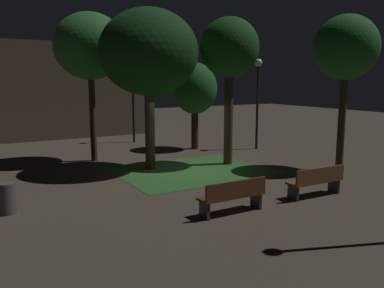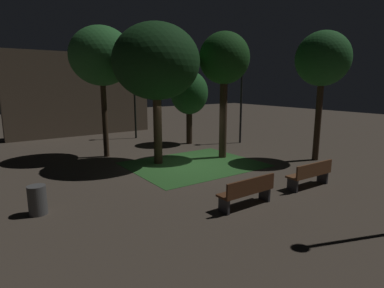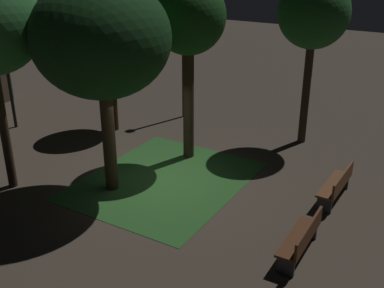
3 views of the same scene
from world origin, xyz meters
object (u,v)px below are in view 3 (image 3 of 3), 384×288
object	(u,v)px
lamp_post_path_center	(4,49)
lamp_post_plaza_east	(183,45)
tree_near_wall	(314,14)
tree_left_canopy	(101,39)
tree_lawn_side	(188,20)
bench_back_row	(337,184)
bench_corner	(302,238)
tree_right_canopy	(109,54)

from	to	relation	value
lamp_post_path_center	lamp_post_plaza_east	distance (m)	6.57
tree_near_wall	tree_left_canopy	bearing A→B (deg)	150.08
tree_lawn_side	tree_near_wall	world-z (taller)	tree_lawn_side
bench_back_row	lamp_post_path_center	distance (m)	12.39
tree_lawn_side	lamp_post_plaza_east	xyz separation A→B (m)	(3.23, 2.19, -1.50)
bench_corner	tree_near_wall	xyz separation A→B (m)	(6.51, 2.18, 3.94)
tree_near_wall	bench_corner	bearing A→B (deg)	-161.50
bench_back_row	tree_right_canopy	xyz separation A→B (m)	(1.08, 8.69, 2.39)
tree_right_canopy	tree_near_wall	xyz separation A→B (m)	(2.49, -6.51, 1.55)
bench_corner	bench_back_row	world-z (taller)	same
bench_corner	bench_back_row	distance (m)	2.93
tree_near_wall	tree_lawn_side	bearing A→B (deg)	138.34
tree_lawn_side	bench_corner	bearing A→B (deg)	-123.96
bench_corner	tree_left_canopy	xyz separation A→B (m)	(0.33, 5.73, 3.80)
lamp_post_plaza_east	bench_back_row	bearing A→B (deg)	-117.00
tree_left_canopy	tree_lawn_side	world-z (taller)	tree_left_canopy
tree_right_canopy	tree_near_wall	bearing A→B (deg)	-69.06
bench_back_row	lamp_post_path_center	bearing A→B (deg)	93.21
tree_near_wall	lamp_post_path_center	xyz separation A→B (m)	(-4.25, 9.94, -1.41)
tree_left_canopy	tree_right_canopy	bearing A→B (deg)	38.77
lamp_post_path_center	tree_near_wall	bearing A→B (deg)	-66.83
bench_back_row	tree_near_wall	bearing A→B (deg)	31.36
bench_corner	tree_near_wall	size ratio (longest dim) A/B	0.32
bench_back_row	tree_near_wall	world-z (taller)	tree_near_wall
tree_lawn_side	tree_near_wall	bearing A→B (deg)	-41.66
tree_left_canopy	lamp_post_plaza_east	distance (m)	6.56
bench_back_row	tree_left_canopy	distance (m)	7.35
bench_back_row	tree_right_canopy	size ratio (longest dim) A/B	0.44
tree_right_canopy	bench_back_row	bearing A→B (deg)	-97.09
bench_corner	lamp_post_plaza_east	world-z (taller)	lamp_post_plaza_east
tree_left_canopy	lamp_post_path_center	bearing A→B (deg)	73.22
lamp_post_path_center	lamp_post_plaza_east	bearing A→B (deg)	-48.76
tree_left_canopy	bench_corner	bearing A→B (deg)	-93.30
tree_left_canopy	tree_right_canopy	distance (m)	4.93
tree_left_canopy	lamp_post_path_center	xyz separation A→B (m)	(1.92, 6.38, -1.27)
bench_corner	tree_near_wall	bearing A→B (deg)	18.50
bench_back_row	lamp_post_plaza_east	size ratio (longest dim) A/B	0.42
tree_near_wall	bench_back_row	bearing A→B (deg)	-148.64
tree_left_canopy	tree_near_wall	bearing A→B (deg)	-29.92
tree_right_canopy	lamp_post_path_center	world-z (taller)	lamp_post_path_center
tree_lawn_side	tree_right_canopy	world-z (taller)	tree_lawn_side
bench_corner	tree_right_canopy	world-z (taller)	tree_right_canopy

